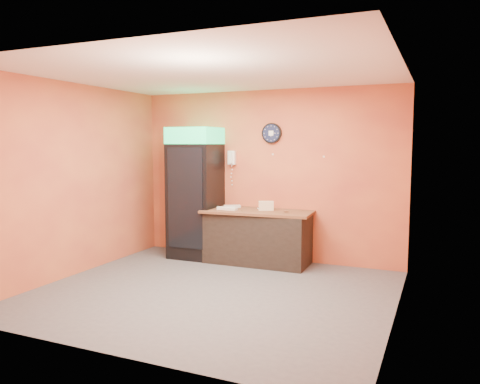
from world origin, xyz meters
The scene contains 15 objects.
floor centered at (0.00, 0.00, 0.00)m, with size 4.50×4.50×0.00m, color #47474C.
back_wall centered at (0.00, 2.00, 1.40)m, with size 4.50×0.02×2.80m, color #DC743E.
left_wall centered at (-2.25, 0.00, 1.40)m, with size 0.02×4.00×2.80m, color #DC743E.
right_wall centered at (2.25, 0.00, 1.40)m, with size 0.02×4.00×2.80m, color #DC743E.
ceiling centered at (0.00, 0.00, 2.80)m, with size 4.50×4.00×0.02m, color white.
beverage_cooler centered at (-1.15, 1.60, 1.07)m, with size 0.78×0.80×2.19m.
prep_counter centered at (-0.02, 1.64, 0.41)m, with size 1.64×0.73×0.82m, color black.
wall_clock centered at (0.08, 1.97, 2.09)m, with size 0.33×0.06×0.33m.
wall_phone centered at (-0.62, 1.95, 1.69)m, with size 0.13×0.11×0.24m.
butcher_paper centered at (-0.02, 1.64, 0.84)m, with size 1.75×0.79×0.04m, color brown.
sub_roll_stack centered at (0.11, 1.66, 0.94)m, with size 0.25×0.17×0.15m.
wrapped_sandwich_left centered at (-0.53, 1.52, 0.88)m, with size 0.30×0.12×0.04m, color silver.
wrapped_sandwich_mid centered at (-0.45, 1.48, 0.88)m, with size 0.27×0.11×0.04m, color silver.
wrapped_sandwich_right centered at (-0.54, 1.77, 0.88)m, with size 0.27×0.11×0.04m, color silver.
kitchen_tool centered at (0.08, 1.73, 0.89)m, with size 0.06×0.06×0.06m, color silver.
Camera 1 is at (2.68, -5.29, 1.92)m, focal length 35.00 mm.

